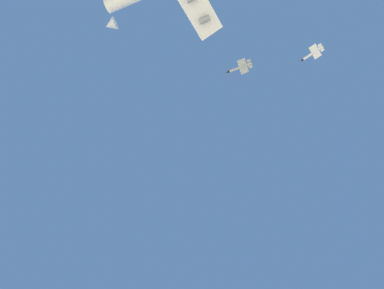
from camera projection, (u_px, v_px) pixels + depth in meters
name	position (u px, v px, depth m)	size (l,w,h in m)	color
chase_jet_left_wing	(313.00, 53.00, 178.65)	(14.56, 10.23, 4.00)	silver
chase_jet_trailing	(240.00, 67.00, 168.52)	(15.28, 8.91, 4.00)	#999EA3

